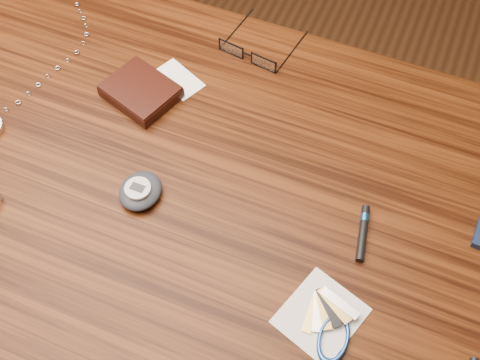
{
  "coord_description": "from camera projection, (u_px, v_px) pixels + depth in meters",
  "views": [
    {
      "loc": [
        0.22,
        -0.4,
        1.48
      ],
      "look_at": [
        0.05,
        0.02,
        0.76
      ],
      "focal_mm": 45.0,
      "sensor_mm": 36.0,
      "label": 1
    }
  ],
  "objects": [
    {
      "name": "ground",
      "position": [
        218.0,
        347.0,
        1.49
      ],
      "size": [
        3.8,
        3.8,
        0.0
      ],
      "primitive_type": "plane",
      "color": "#472814",
      "rests_on": "ground"
    },
    {
      "name": "desk",
      "position": [
        206.0,
        221.0,
        0.95
      ],
      "size": [
        1.0,
        0.7,
        0.75
      ],
      "color": "#3B1A09",
      "rests_on": "ground"
    },
    {
      "name": "wallet_and_card",
      "position": [
        142.0,
        91.0,
        0.94
      ],
      "size": [
        0.15,
        0.15,
        0.02
      ],
      "color": "black",
      "rests_on": "desk"
    },
    {
      "name": "eyeglasses",
      "position": [
        249.0,
        54.0,
        0.99
      ],
      "size": [
        0.12,
        0.13,
        0.02
      ],
      "color": "black",
      "rests_on": "desk"
    },
    {
      "name": "pedometer",
      "position": [
        140.0,
        191.0,
        0.84
      ],
      "size": [
        0.06,
        0.07,
        0.03
      ],
      "color": "#21242C",
      "rests_on": "desk"
    },
    {
      "name": "notepad_keys",
      "position": [
        328.0,
        325.0,
        0.74
      ],
      "size": [
        0.12,
        0.12,
        0.01
      ],
      "color": "silver",
      "rests_on": "desk"
    },
    {
      "name": "black_blue_pen",
      "position": [
        363.0,
        231.0,
        0.81
      ],
      "size": [
        0.03,
        0.08,
        0.01
      ],
      "color": "black",
      "rests_on": "desk"
    }
  ]
}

